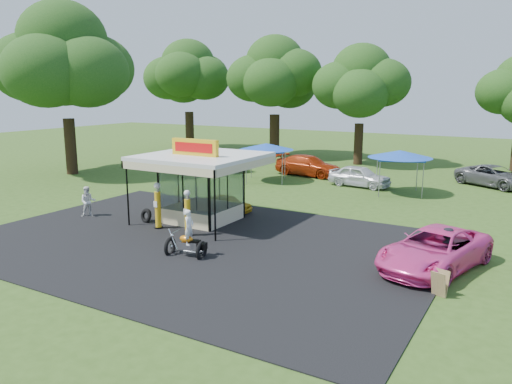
% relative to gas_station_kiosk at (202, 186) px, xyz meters
% --- Properties ---
extents(ground, '(120.00, 120.00, 0.00)m').
position_rel_gas_station_kiosk_xyz_m(ground, '(2.00, -4.99, -1.78)').
color(ground, '#314F18').
rests_on(ground, ground).
extents(asphalt_apron, '(20.00, 14.00, 0.04)m').
position_rel_gas_station_kiosk_xyz_m(asphalt_apron, '(2.00, -2.99, -1.76)').
color(asphalt_apron, black).
rests_on(asphalt_apron, ground).
extents(gas_station_kiosk, '(5.40, 5.40, 4.18)m').
position_rel_gas_station_kiosk_xyz_m(gas_station_kiosk, '(0.00, 0.00, 0.00)').
color(gas_station_kiosk, white).
rests_on(gas_station_kiosk, ground).
extents(gas_pump_left, '(0.42, 0.42, 2.24)m').
position_rel_gas_station_kiosk_xyz_m(gas_pump_left, '(-0.96, -2.22, -0.71)').
color(gas_pump_left, black).
rests_on(gas_pump_left, ground).
extents(gas_pump_right, '(0.40, 0.40, 2.13)m').
position_rel_gas_station_kiosk_xyz_m(gas_pump_right, '(1.01, -2.49, -0.76)').
color(gas_pump_right, black).
rests_on(gas_pump_right, ground).
extents(motorcycle, '(1.74, 1.03, 2.00)m').
position_rel_gas_station_kiosk_xyz_m(motorcycle, '(2.78, -4.74, -1.00)').
color(motorcycle, black).
rests_on(motorcycle, ground).
extents(spare_tires, '(0.85, 0.55, 0.71)m').
position_rel_gas_station_kiosk_xyz_m(spare_tires, '(-2.27, -1.64, -1.44)').
color(spare_tires, black).
rests_on(spare_tires, ground).
extents(a_frame_sign, '(0.51, 0.54, 0.85)m').
position_rel_gas_station_kiosk_xyz_m(a_frame_sign, '(12.10, -3.74, -1.35)').
color(a_frame_sign, '#593819').
rests_on(a_frame_sign, ground).
extents(kiosk_car, '(2.82, 1.13, 0.96)m').
position_rel_gas_station_kiosk_xyz_m(kiosk_car, '(-0.00, 2.21, -1.30)').
color(kiosk_car, gold).
rests_on(kiosk_car, ground).
extents(pink_sedan, '(3.80, 5.84, 1.50)m').
position_rel_gas_station_kiosk_xyz_m(pink_sedan, '(11.44, -1.25, -1.03)').
color(pink_sedan, '#F3429E').
rests_on(pink_sedan, ground).
extents(spectator_west, '(0.98, 0.99, 1.60)m').
position_rel_gas_station_kiosk_xyz_m(spectator_west, '(-5.64, -2.29, -0.98)').
color(spectator_west, white).
rests_on(spectator_west, ground).
extents(spectator_east_a, '(1.16, 1.01, 1.56)m').
position_rel_gas_station_kiosk_xyz_m(spectator_east_a, '(11.82, -0.97, -1.00)').
color(spectator_east_a, black).
rests_on(spectator_east_a, ground).
extents(bg_car_a, '(4.83, 3.20, 1.51)m').
position_rel_gas_station_kiosk_xyz_m(bg_car_a, '(-8.00, 14.13, -1.03)').
color(bg_car_a, silver).
rests_on(bg_car_a, ground).
extents(bg_car_b, '(5.54, 2.74, 1.55)m').
position_rel_gas_station_kiosk_xyz_m(bg_car_b, '(-1.01, 15.05, -1.01)').
color(bg_car_b, '#B4310D').
rests_on(bg_car_b, ground).
extents(bg_car_c, '(4.39, 2.20, 1.44)m').
position_rel_gas_station_kiosk_xyz_m(bg_car_c, '(3.84, 12.76, -1.06)').
color(bg_car_c, silver).
rests_on(bg_car_c, ground).
extents(bg_car_d, '(5.67, 4.64, 1.44)m').
position_rel_gas_station_kiosk_xyz_m(bg_car_d, '(11.77, 17.38, -1.06)').
color(bg_car_d, '#5B5B5E').
rests_on(bg_car_d, ground).
extents(tent_west, '(3.92, 3.92, 2.74)m').
position_rel_gas_station_kiosk_xyz_m(tent_west, '(-2.67, 11.35, 0.70)').
color(tent_west, gray).
rests_on(tent_west, ground).
extents(tent_east, '(3.97, 3.97, 2.77)m').
position_rel_gas_station_kiosk_xyz_m(tent_east, '(6.73, 11.72, 0.73)').
color(tent_east, gray).
rests_on(tent_east, ground).
extents(oak_far_a, '(9.70, 9.70, 11.49)m').
position_rel_gas_station_kiosk_xyz_m(oak_far_a, '(-19.30, 23.99, 5.53)').
color(oak_far_a, black).
rests_on(oak_far_a, ground).
extents(oak_far_b, '(9.52, 9.52, 11.35)m').
position_rel_gas_station_kiosk_xyz_m(oak_far_b, '(-8.58, 23.64, 5.46)').
color(oak_far_b, black).
rests_on(oak_far_b, ground).
extents(oak_far_c, '(8.60, 8.60, 10.14)m').
position_rel_gas_station_kiosk_xyz_m(oak_far_c, '(0.32, 22.64, 4.65)').
color(oak_far_c, black).
rests_on(oak_far_c, ground).
extents(oak_near, '(11.05, 11.05, 12.73)m').
position_rel_gas_station_kiosk_xyz_m(oak_near, '(-17.36, 6.47, 6.19)').
color(oak_near, black).
rests_on(oak_near, ground).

